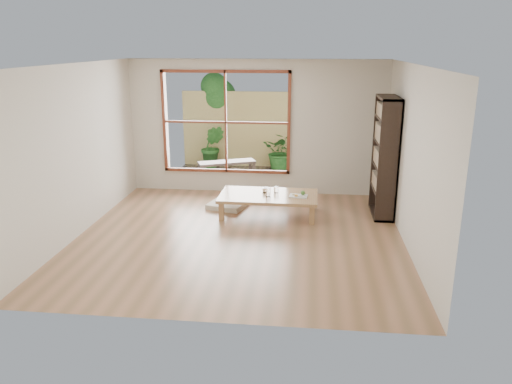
# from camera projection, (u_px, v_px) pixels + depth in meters

# --- Properties ---
(ground) EXTENTS (5.00, 5.00, 0.00)m
(ground) POSITION_uv_depth(u_px,v_px,m) (240.00, 236.00, 7.75)
(ground) COLOR #AA7755
(ground) RESTS_ON ground
(low_table) EXTENTS (1.69, 0.96, 0.37)m
(low_table) POSITION_uv_depth(u_px,v_px,m) (268.00, 197.00, 8.64)
(low_table) COLOR #A37E4F
(low_table) RESTS_ON ground
(floor_cushion) EXTENTS (0.77, 0.77, 0.09)m
(floor_cushion) POSITION_uv_depth(u_px,v_px,m) (228.00, 204.00, 9.14)
(floor_cushion) COLOR beige
(floor_cushion) RESTS_ON ground
(bookshelf) EXTENTS (0.33, 0.92, 2.04)m
(bookshelf) POSITION_uv_depth(u_px,v_px,m) (385.00, 157.00, 8.48)
(bookshelf) COLOR black
(bookshelf) RESTS_ON ground
(glass_tall) EXTENTS (0.08, 0.08, 0.15)m
(glass_tall) POSITION_uv_depth(u_px,v_px,m) (268.00, 192.00, 8.49)
(glass_tall) COLOR silver
(glass_tall) RESTS_ON low_table
(glass_mid) EXTENTS (0.08, 0.08, 0.11)m
(glass_mid) POSITION_uv_depth(u_px,v_px,m) (276.00, 190.00, 8.71)
(glass_mid) COLOR silver
(glass_mid) RESTS_ON low_table
(glass_short) EXTENTS (0.07, 0.07, 0.09)m
(glass_short) POSITION_uv_depth(u_px,v_px,m) (266.00, 190.00, 8.77)
(glass_short) COLOR silver
(glass_short) RESTS_ON low_table
(glass_small) EXTENTS (0.07, 0.07, 0.08)m
(glass_small) POSITION_uv_depth(u_px,v_px,m) (264.00, 191.00, 8.71)
(glass_small) COLOR silver
(glass_small) RESTS_ON low_table
(food_tray) EXTENTS (0.33, 0.25, 0.10)m
(food_tray) POSITION_uv_depth(u_px,v_px,m) (299.00, 195.00, 8.51)
(food_tray) COLOR white
(food_tray) RESTS_ON low_table
(deck) EXTENTS (2.80, 2.00, 0.05)m
(deck) POSITION_uv_depth(u_px,v_px,m) (235.00, 177.00, 11.20)
(deck) COLOR #372E28
(deck) RESTS_ON ground
(garden_bench) EXTENTS (1.27, 0.82, 0.39)m
(garden_bench) POSITION_uv_depth(u_px,v_px,m) (227.00, 164.00, 10.86)
(garden_bench) COLOR black
(garden_bench) RESTS_ON deck
(bamboo_fence) EXTENTS (2.80, 0.06, 1.80)m
(bamboo_fence) POSITION_uv_depth(u_px,v_px,m) (241.00, 130.00, 11.90)
(bamboo_fence) COLOR tan
(bamboo_fence) RESTS_ON ground
(shrub_right) EXTENTS (0.89, 0.80, 0.90)m
(shrub_right) POSITION_uv_depth(u_px,v_px,m) (281.00, 151.00, 11.56)
(shrub_right) COLOR #2B5D22
(shrub_right) RESTS_ON deck
(shrub_left) EXTENTS (0.57, 0.46, 1.00)m
(shrub_left) POSITION_uv_depth(u_px,v_px,m) (212.00, 147.00, 11.83)
(shrub_left) COLOR #2B5D22
(shrub_left) RESTS_ON deck
(garden_tree) EXTENTS (1.04, 0.85, 2.22)m
(garden_tree) POSITION_uv_depth(u_px,v_px,m) (215.00, 97.00, 12.05)
(garden_tree) COLOR #4C3D2D
(garden_tree) RESTS_ON ground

